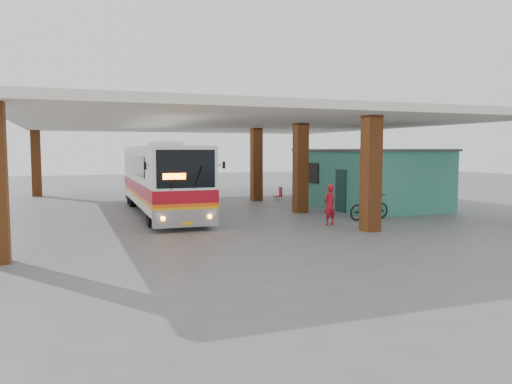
{
  "coord_description": "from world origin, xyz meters",
  "views": [
    {
      "loc": [
        -7.74,
        -18.92,
        3.07
      ],
      "look_at": [
        -0.48,
        0.0,
        1.35
      ],
      "focal_mm": 35.0,
      "sensor_mm": 36.0,
      "label": 1
    }
  ],
  "objects": [
    {
      "name": "ground",
      "position": [
        0.0,
        0.0,
        0.0
      ],
      "size": [
        90.0,
        90.0,
        0.0
      ],
      "primitive_type": "plane",
      "color": "#515154",
      "rests_on": "ground"
    },
    {
      "name": "brick_columns",
      "position": [
        1.43,
        5.0,
        2.17
      ],
      "size": [
        20.1,
        21.6,
        4.35
      ],
      "color": "brown",
      "rests_on": "ground"
    },
    {
      "name": "canopy_roof",
      "position": [
        0.5,
        6.5,
        4.5
      ],
      "size": [
        21.0,
        23.0,
        0.3
      ],
      "primitive_type": "cube",
      "color": "silver",
      "rests_on": "brick_columns"
    },
    {
      "name": "shop_building",
      "position": [
        7.49,
        4.0,
        1.56
      ],
      "size": [
        5.2,
        8.2,
        3.11
      ],
      "color": "#327E6E",
      "rests_on": "ground"
    },
    {
      "name": "coach_bus",
      "position": [
        -3.42,
        4.98,
        1.71
      ],
      "size": [
        2.79,
        11.9,
        3.45
      ],
      "rotation": [
        0.0,
        0.0,
        -0.03
      ],
      "color": "white",
      "rests_on": "ground"
    },
    {
      "name": "motorcycle",
      "position": [
        4.7,
        -0.39,
        0.56
      ],
      "size": [
        2.22,
        1.04,
        1.12
      ],
      "primitive_type": "imported",
      "rotation": [
        0.0,
        0.0,
        1.71
      ],
      "color": "black",
      "rests_on": "ground"
    },
    {
      "name": "pedestrian",
      "position": [
        2.31,
        -1.1,
        0.83
      ],
      "size": [
        0.7,
        0.57,
        1.66
      ],
      "primitive_type": "imported",
      "rotation": [
        0.0,
        0.0,
        3.46
      ],
      "color": "#B31623",
      "rests_on": "ground"
    },
    {
      "name": "red_chair",
      "position": [
        4.49,
        8.96,
        0.37
      ],
      "size": [
        0.43,
        0.43,
        0.79
      ],
      "rotation": [
        0.0,
        0.0,
        0.03
      ],
      "color": "red",
      "rests_on": "ground"
    }
  ]
}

